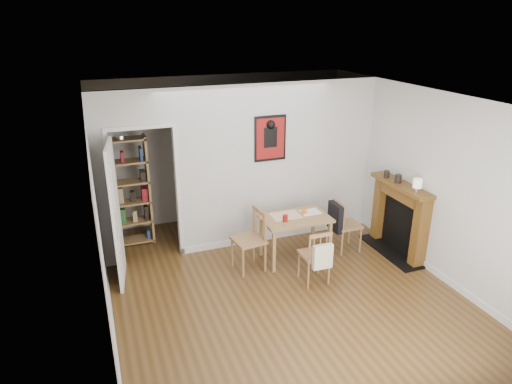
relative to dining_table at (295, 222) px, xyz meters
name	(u,v)px	position (x,y,z in m)	size (l,w,h in m)	color
ground	(278,285)	(-0.53, -0.61, -0.61)	(5.20, 5.20, 0.00)	brown
room_shell	(252,168)	(-0.43, 0.73, 0.68)	(5.20, 5.20, 5.20)	#B8B7B6
dining_table	(295,222)	(0.00, 0.00, 0.00)	(1.02, 0.65, 0.70)	#997747
chair_left	(248,241)	(-0.77, -0.06, -0.15)	(0.52, 0.52, 0.93)	olive
chair_right	(346,225)	(0.87, -0.03, -0.17)	(0.49, 0.43, 0.85)	olive
chair_front	(315,255)	(-0.02, -0.70, -0.20)	(0.41, 0.47, 0.81)	olive
bookshelf	(126,193)	(-2.32, 1.42, 0.27)	(0.76, 0.30, 1.80)	#997747
fireplace	(400,216)	(1.63, -0.36, 0.00)	(0.45, 1.25, 1.16)	brown
red_glass	(285,218)	(-0.21, -0.09, 0.13)	(0.08, 0.08, 0.10)	maroon
orange_fruit	(304,211)	(0.17, 0.05, 0.13)	(0.09, 0.09, 0.09)	#F3530C
placemat	(286,215)	(-0.11, 0.10, 0.09)	(0.44, 0.33, 0.00)	beige
notebook	(310,212)	(0.29, 0.08, 0.09)	(0.30, 0.22, 0.01)	white
mantel_lamp	(417,184)	(1.55, -0.75, 0.67)	(0.13, 0.13, 0.20)	silver
ceramic_jar_a	(398,179)	(1.55, -0.31, 0.61)	(0.11, 0.11, 0.13)	black
ceramic_jar_b	(387,174)	(1.53, -0.05, 0.60)	(0.09, 0.09, 0.11)	black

